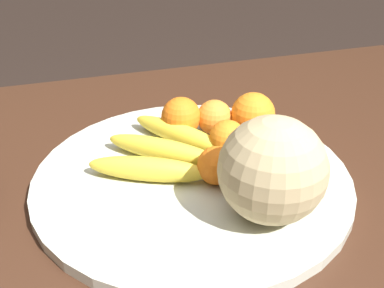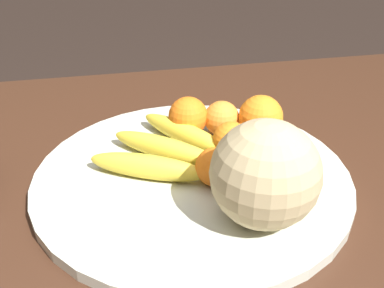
% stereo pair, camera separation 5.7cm
% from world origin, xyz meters
% --- Properties ---
extents(kitchen_table, '(1.45, 1.07, 0.75)m').
position_xyz_m(kitchen_table, '(0.00, 0.00, 0.66)').
color(kitchen_table, '#3D2316').
rests_on(kitchen_table, ground_plane).
extents(fruit_bowl, '(0.48, 0.48, 0.02)m').
position_xyz_m(fruit_bowl, '(-0.01, -0.06, 0.76)').
color(fruit_bowl, beige).
rests_on(fruit_bowl, kitchen_table).
extents(melon, '(0.14, 0.14, 0.14)m').
position_xyz_m(melon, '(-0.08, 0.07, 0.84)').
color(melon, tan).
rests_on(melon, fruit_bowl).
extents(banana_bunch, '(0.23, 0.23, 0.04)m').
position_xyz_m(banana_bunch, '(0.02, -0.10, 0.79)').
color(banana_bunch, '#473819').
rests_on(banana_bunch, fruit_bowl).
extents(orange_front_left, '(0.06, 0.06, 0.06)m').
position_xyz_m(orange_front_left, '(-0.08, -0.16, 0.80)').
color(orange_front_left, orange).
rests_on(orange_front_left, fruit_bowl).
extents(orange_front_right, '(0.07, 0.07, 0.07)m').
position_xyz_m(orange_front_right, '(-0.03, -0.18, 0.80)').
color(orange_front_right, orange).
rests_on(orange_front_right, fruit_bowl).
extents(orange_mid_center, '(0.08, 0.08, 0.08)m').
position_xyz_m(orange_mid_center, '(-0.10, -0.03, 0.81)').
color(orange_mid_center, orange).
rests_on(orange_mid_center, fruit_bowl).
extents(orange_back_left, '(0.06, 0.06, 0.06)m').
position_xyz_m(orange_back_left, '(-0.14, -0.08, 0.80)').
color(orange_back_left, orange).
rests_on(orange_back_left, fruit_bowl).
extents(orange_back_right, '(0.08, 0.08, 0.08)m').
position_xyz_m(orange_back_right, '(-0.14, -0.14, 0.81)').
color(orange_back_right, orange).
rests_on(orange_back_right, fruit_bowl).
extents(orange_top_small, '(0.06, 0.06, 0.06)m').
position_xyz_m(orange_top_small, '(-0.03, -0.02, 0.80)').
color(orange_top_small, orange).
rests_on(orange_top_small, fruit_bowl).
extents(orange_side_extra, '(0.06, 0.06, 0.06)m').
position_xyz_m(orange_side_extra, '(-0.08, -0.09, 0.80)').
color(orange_side_extra, orange).
rests_on(orange_side_extra, fruit_bowl).
extents(produce_tag, '(0.09, 0.09, 0.00)m').
position_xyz_m(produce_tag, '(-0.10, -0.12, 0.77)').
color(produce_tag, white).
rests_on(produce_tag, fruit_bowl).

